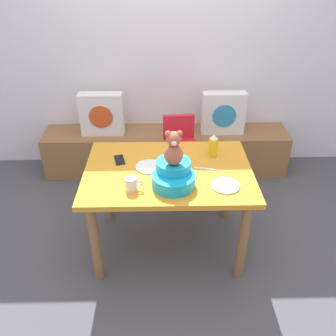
{
  "coord_description": "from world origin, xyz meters",
  "views": [
    {
      "loc": [
        -0.05,
        -2.21,
        2.15
      ],
      "look_at": [
        0.0,
        0.1,
        0.69
      ],
      "focal_mm": 37.84,
      "sensor_mm": 36.0,
      "label": 1
    }
  ],
  "objects_px": {
    "infant_seat_teal": "(173,175)",
    "teddy_bear": "(174,149)",
    "dining_table": "(168,182)",
    "pillow_floral_left": "(102,114)",
    "pillow_floral_right": "(223,113)",
    "highchair": "(180,147)",
    "dinner_plate_near": "(149,167)",
    "coffee_mug": "(132,184)",
    "dinner_plate_far": "(225,185)",
    "ketchup_bottle": "(213,146)",
    "cell_phone": "(119,160)"
  },
  "relations": [
    {
      "from": "pillow_floral_right",
      "to": "ketchup_bottle",
      "type": "bearing_deg",
      "value": -103.9
    },
    {
      "from": "highchair",
      "to": "dinner_plate_near",
      "type": "distance_m",
      "value": 0.8
    },
    {
      "from": "highchair",
      "to": "cell_phone",
      "type": "relative_size",
      "value": 5.49
    },
    {
      "from": "pillow_floral_right",
      "to": "coffee_mug",
      "type": "xyz_separation_m",
      "value": [
        -0.85,
        -1.42,
        0.11
      ]
    },
    {
      "from": "highchair",
      "to": "cell_phone",
      "type": "xyz_separation_m",
      "value": [
        -0.5,
        -0.61,
        0.22
      ]
    },
    {
      "from": "pillow_floral_right",
      "to": "dinner_plate_near",
      "type": "xyz_separation_m",
      "value": [
        -0.74,
        -1.13,
        0.07
      ]
    },
    {
      "from": "coffee_mug",
      "to": "cell_phone",
      "type": "xyz_separation_m",
      "value": [
        -0.12,
        0.39,
        -0.04
      ]
    },
    {
      "from": "ketchup_bottle",
      "to": "cell_phone",
      "type": "xyz_separation_m",
      "value": [
        -0.73,
        -0.06,
        -0.08
      ]
    },
    {
      "from": "teddy_bear",
      "to": "dinner_plate_near",
      "type": "relative_size",
      "value": 1.25
    },
    {
      "from": "pillow_floral_right",
      "to": "dining_table",
      "type": "height_order",
      "value": "pillow_floral_right"
    },
    {
      "from": "dining_table",
      "to": "infant_seat_teal",
      "type": "relative_size",
      "value": 3.77
    },
    {
      "from": "pillow_floral_left",
      "to": "cell_phone",
      "type": "bearing_deg",
      "value": -74.48
    },
    {
      "from": "coffee_mug",
      "to": "dinner_plate_far",
      "type": "distance_m",
      "value": 0.64
    },
    {
      "from": "infant_seat_teal",
      "to": "coffee_mug",
      "type": "relative_size",
      "value": 2.75
    },
    {
      "from": "teddy_bear",
      "to": "dinner_plate_far",
      "type": "distance_m",
      "value": 0.45
    },
    {
      "from": "cell_phone",
      "to": "pillow_floral_left",
      "type": "bearing_deg",
      "value": 92.29
    },
    {
      "from": "pillow_floral_right",
      "to": "infant_seat_teal",
      "type": "xyz_separation_m",
      "value": [
        -0.56,
        -1.35,
        0.13
      ]
    },
    {
      "from": "pillow_floral_left",
      "to": "highchair",
      "type": "relative_size",
      "value": 0.56
    },
    {
      "from": "teddy_bear",
      "to": "coffee_mug",
      "type": "xyz_separation_m",
      "value": [
        -0.28,
        -0.06,
        -0.23
      ]
    },
    {
      "from": "infant_seat_teal",
      "to": "cell_phone",
      "type": "distance_m",
      "value": 0.53
    },
    {
      "from": "pillow_floral_right",
      "to": "highchair",
      "type": "distance_m",
      "value": 0.64
    },
    {
      "from": "highchair",
      "to": "ketchup_bottle",
      "type": "distance_m",
      "value": 0.67
    },
    {
      "from": "highchair",
      "to": "dinner_plate_far",
      "type": "xyz_separation_m",
      "value": [
        0.26,
        -0.97,
        0.22
      ]
    },
    {
      "from": "dining_table",
      "to": "infant_seat_teal",
      "type": "height_order",
      "value": "infant_seat_teal"
    },
    {
      "from": "pillow_floral_left",
      "to": "ketchup_bottle",
      "type": "distance_m",
      "value": 1.41
    },
    {
      "from": "cell_phone",
      "to": "highchair",
      "type": "bearing_deg",
      "value": 37.32
    },
    {
      "from": "coffee_mug",
      "to": "pillow_floral_right",
      "type": "bearing_deg",
      "value": 59.16
    },
    {
      "from": "coffee_mug",
      "to": "cell_phone",
      "type": "height_order",
      "value": "coffee_mug"
    },
    {
      "from": "pillow_floral_left",
      "to": "ketchup_bottle",
      "type": "xyz_separation_m",
      "value": [
        1.01,
        -0.97,
        0.15
      ]
    },
    {
      "from": "coffee_mug",
      "to": "teddy_bear",
      "type": "bearing_deg",
      "value": 12.71
    },
    {
      "from": "dining_table",
      "to": "teddy_bear",
      "type": "relative_size",
      "value": 4.97
    },
    {
      "from": "pillow_floral_left",
      "to": "pillow_floral_right",
      "type": "relative_size",
      "value": 1.0
    },
    {
      "from": "infant_seat_teal",
      "to": "ketchup_bottle",
      "type": "relative_size",
      "value": 1.78
    },
    {
      "from": "infant_seat_teal",
      "to": "teddy_bear",
      "type": "relative_size",
      "value": 1.32
    },
    {
      "from": "infant_seat_teal",
      "to": "dinner_plate_near",
      "type": "bearing_deg",
      "value": 128.97
    },
    {
      "from": "infant_seat_teal",
      "to": "teddy_bear",
      "type": "height_order",
      "value": "teddy_bear"
    },
    {
      "from": "infant_seat_teal",
      "to": "coffee_mug",
      "type": "distance_m",
      "value": 0.29
    },
    {
      "from": "dinner_plate_near",
      "to": "highchair",
      "type": "bearing_deg",
      "value": 69.22
    },
    {
      "from": "coffee_mug",
      "to": "highchair",
      "type": "bearing_deg",
      "value": 69.2
    },
    {
      "from": "pillow_floral_right",
      "to": "highchair",
      "type": "height_order",
      "value": "pillow_floral_right"
    },
    {
      "from": "highchair",
      "to": "infant_seat_teal",
      "type": "height_order",
      "value": "infant_seat_teal"
    },
    {
      "from": "infant_seat_teal",
      "to": "cell_phone",
      "type": "relative_size",
      "value": 2.29
    },
    {
      "from": "highchair",
      "to": "pillow_floral_right",
      "type": "bearing_deg",
      "value": 41.75
    },
    {
      "from": "teddy_bear",
      "to": "dinner_plate_far",
      "type": "bearing_deg",
      "value": -5.66
    },
    {
      "from": "pillow_floral_left",
      "to": "coffee_mug",
      "type": "height_order",
      "value": "pillow_floral_left"
    },
    {
      "from": "highchair",
      "to": "ketchup_bottle",
      "type": "height_order",
      "value": "ketchup_bottle"
    },
    {
      "from": "dining_table",
      "to": "highchair",
      "type": "distance_m",
      "value": 0.77
    },
    {
      "from": "teddy_bear",
      "to": "dinner_plate_near",
      "type": "height_order",
      "value": "teddy_bear"
    },
    {
      "from": "dinner_plate_near",
      "to": "dinner_plate_far",
      "type": "relative_size",
      "value": 1.0
    },
    {
      "from": "pillow_floral_left",
      "to": "dinner_plate_near",
      "type": "xyz_separation_m",
      "value": [
        0.51,
        -1.13,
        0.07
      ]
    }
  ]
}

